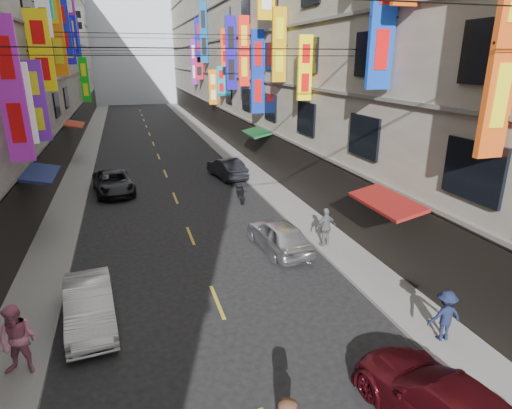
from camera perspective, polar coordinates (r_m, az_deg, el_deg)
sidewalk_left at (r=37.51m, az=-22.07°, el=5.47°), size 2.00×90.00×0.12m
sidewalk_right at (r=38.28m, az=-3.85°, el=7.05°), size 2.00×90.00×0.12m
building_row_right at (r=39.30m, az=4.98°, el=21.15°), size 10.14×90.00×19.00m
haze_block at (r=86.62m, az=-16.29°, el=20.19°), size 18.00×8.00×22.00m
shop_signage at (r=29.49m, az=-13.22°, el=20.91°), size 14.00×55.00×11.64m
street_awnings at (r=21.11m, az=-13.33°, el=5.10°), size 13.99×35.20×0.41m
overhead_cables at (r=24.67m, az=-12.02°, el=20.70°), size 14.00×38.04×1.24m
lane_markings at (r=34.51m, az=-12.47°, el=5.26°), size 0.12×80.20×0.01m
scooter_far_right at (r=24.82m, az=-2.12°, el=1.49°), size 0.54×1.80×1.14m
car_left_mid at (r=14.40m, az=-21.31°, el=-12.43°), size 1.76×4.09×1.31m
car_left_far at (r=27.66m, az=-18.48°, el=2.80°), size 2.76×4.96×1.31m
car_right_near at (r=10.95m, az=24.28°, el=-23.64°), size 2.67×5.12×1.42m
car_right_mid at (r=18.33m, az=3.04°, el=-4.09°), size 2.01×4.20×1.39m
car_right_far at (r=29.75m, az=-3.93°, el=4.88°), size 2.16×4.37×1.38m
pedestrian_lfar at (r=12.82m, az=-29.19°, el=-15.54°), size 1.08×0.88×1.93m
pedestrian_rnear at (r=13.69m, az=23.88°, el=-13.36°), size 1.04×0.60×1.55m
pedestrian_rfar at (r=18.64m, az=9.29°, el=-2.99°), size 1.10×0.77×1.71m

